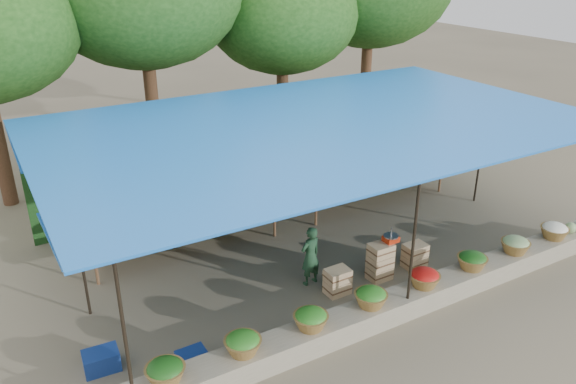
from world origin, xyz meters
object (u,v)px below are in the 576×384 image
weighing_scale (391,238)px  vendor_seated (310,256)px  blue_crate_front (192,359)px  blue_crate_back (101,361)px  crate_counter (379,265)px

weighing_scale → vendor_seated: bearing=159.9°
blue_crate_front → blue_crate_back: blue_crate_back is taller
blue_crate_front → blue_crate_back: bearing=151.9°
crate_counter → blue_crate_front: 4.11m
blue_crate_front → blue_crate_back: (-1.23, 0.64, 0.02)m
vendor_seated → blue_crate_back: bearing=-3.5°
crate_counter → vendor_seated: bearing=156.1°
blue_crate_front → weighing_scale: bearing=6.3°
crate_counter → weighing_scale: size_ratio=7.70×
blue_crate_back → crate_counter: bearing=2.5°
blue_crate_back → weighing_scale: bearing=2.6°
crate_counter → vendor_seated: 1.38m
crate_counter → vendor_seated: (-1.23, 0.55, 0.30)m
crate_counter → blue_crate_front: crate_counter is taller
vendor_seated → blue_crate_front: 3.07m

